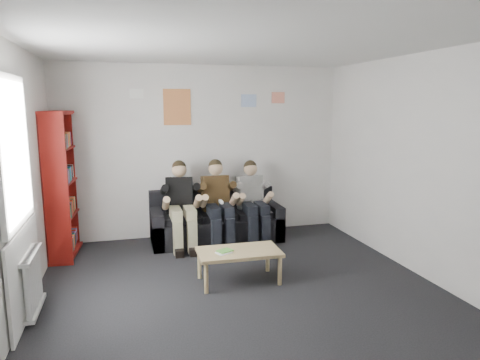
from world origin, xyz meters
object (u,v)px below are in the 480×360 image
object	(u,v)px
sofa	(216,222)
bookshelf	(61,185)
person_right	(253,202)
person_left	(181,205)
coffee_table	(239,254)
person_middle	(218,203)

from	to	relation	value
sofa	bookshelf	xyz separation A→B (m)	(-2.18, -0.12, 0.73)
person_right	person_left	bearing A→B (deg)	174.64
coffee_table	person_left	distance (m)	1.58
coffee_table	person_right	bearing A→B (deg)	66.98
sofa	coffee_table	xyz separation A→B (m)	(-0.08, -1.67, 0.07)
bookshelf	person_right	world-z (taller)	bookshelf
coffee_table	person_right	xyz separation A→B (m)	(0.63, 1.48, 0.27)
bookshelf	person_right	distance (m)	2.77
bookshelf	person_left	xyz separation A→B (m)	(1.63, -0.07, -0.38)
bookshelf	person_middle	xyz separation A→B (m)	(2.18, -0.07, -0.38)
sofa	person_middle	bearing A→B (deg)	-90.00
person_left	person_middle	world-z (taller)	same
bookshelf	person_right	size ratio (longest dim) A/B	1.62
bookshelf	person_left	size ratio (longest dim) A/B	1.58
sofa	coffee_table	distance (m)	1.67
coffee_table	person_middle	xyz separation A→B (m)	(0.08, 1.48, 0.28)
sofa	bookshelf	bearing A→B (deg)	-176.75
sofa	bookshelf	distance (m)	2.31
coffee_table	person_left	size ratio (longest dim) A/B	0.76
sofa	person_left	world-z (taller)	person_left
person_middle	person_left	bearing A→B (deg)	178.64
sofa	bookshelf	world-z (taller)	bookshelf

